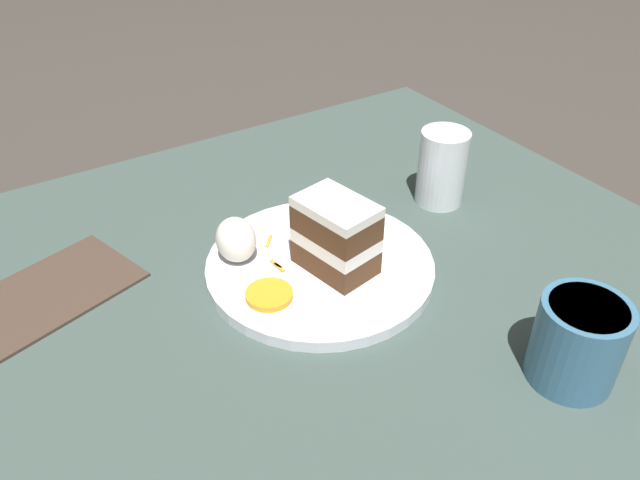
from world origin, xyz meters
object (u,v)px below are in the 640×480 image
(cream_dollop, at_px, (236,240))
(coffee_mug, at_px, (578,339))
(drinking_glass, at_px, (441,172))
(plate, at_px, (320,266))
(orange_garnish, at_px, (269,295))
(cake_slice, at_px, (336,236))
(menu_card, at_px, (50,292))

(cream_dollop, xyz_separation_m, coffee_mug, (0.33, 0.20, 0.01))
(drinking_glass, bearing_deg, cream_dollop, -92.18)
(plate, xyz_separation_m, orange_garnish, (0.02, -0.08, 0.01))
(cake_slice, height_order, cream_dollop, cake_slice)
(orange_garnish, distance_m, drinking_glass, 0.32)
(cream_dollop, bearing_deg, coffee_mug, 31.15)
(plate, height_order, cream_dollop, cream_dollop)
(coffee_mug, bearing_deg, drinking_glass, 161.01)
(plate, distance_m, orange_garnish, 0.09)
(drinking_glass, bearing_deg, plate, -78.52)
(cream_dollop, bearing_deg, drinking_glass, 87.82)
(cream_dollop, relative_size, menu_card, 0.29)
(plate, xyz_separation_m, coffee_mug, (0.27, 0.12, 0.04))
(cake_slice, bearing_deg, cream_dollop, 128.85)
(plate, bearing_deg, menu_card, -114.74)
(cream_dollop, height_order, drinking_glass, drinking_glass)
(cream_dollop, relative_size, coffee_mug, 0.62)
(orange_garnish, relative_size, coffee_mug, 0.59)
(orange_garnish, bearing_deg, coffee_mug, 39.18)
(orange_garnish, height_order, drinking_glass, drinking_glass)
(cream_dollop, xyz_separation_m, orange_garnish, (0.08, -0.00, -0.02))
(coffee_mug, bearing_deg, orange_garnish, -140.82)
(plate, bearing_deg, orange_garnish, -73.30)
(cake_slice, relative_size, menu_card, 0.53)
(cake_slice, xyz_separation_m, menu_card, (-0.15, -0.30, -0.06))
(cream_dollop, height_order, menu_card, cream_dollop)
(plate, bearing_deg, coffee_mug, 23.57)
(menu_card, bearing_deg, cream_dollop, 53.17)
(cake_slice, distance_m, coffee_mug, 0.28)
(cake_slice, distance_m, orange_garnish, 0.10)
(cake_slice, bearing_deg, plate, 107.55)
(cake_slice, relative_size, coffee_mug, 1.11)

